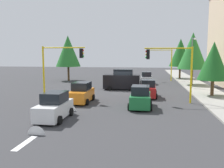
{
  "coord_description": "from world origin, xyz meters",
  "views": [
    {
      "loc": [
        29.58,
        3.39,
        4.65
      ],
      "look_at": [
        1.69,
        -0.86,
        1.2
      ],
      "focal_mm": 38.07,
      "sensor_mm": 36.0,
      "label": 1
    }
  ],
  "objects_px": {
    "traffic_signal_near_right": "(60,62)",
    "tree_roadside_near": "(214,61)",
    "tree_roadside_mid": "(193,51)",
    "tree_roadside_far": "(180,53)",
    "car_silver": "(147,78)",
    "traffic_signal_near_left": "(172,63)",
    "car_orange": "(81,93)",
    "street_lamp_curbside": "(192,57)",
    "car_green": "(140,98)",
    "car_white": "(54,107)",
    "delivery_van_black": "(122,80)",
    "traffic_signal_far_left": "(161,59)",
    "car_red": "(148,89)",
    "tree_opposite_side": "(68,51)"
  },
  "relations": [
    {
      "from": "car_green",
      "to": "delivery_van_black",
      "type": "bearing_deg",
      "value": -165.17
    },
    {
      "from": "delivery_van_black",
      "to": "car_orange",
      "type": "xyz_separation_m",
      "value": [
        9.12,
        -3.03,
        -0.38
      ]
    },
    {
      "from": "traffic_signal_near_right",
      "to": "tree_roadside_near",
      "type": "bearing_deg",
      "value": 103.89
    },
    {
      "from": "traffic_signal_near_left",
      "to": "car_green",
      "type": "bearing_deg",
      "value": -46.74
    },
    {
      "from": "delivery_van_black",
      "to": "car_green",
      "type": "distance_m",
      "value": 11.1
    },
    {
      "from": "car_red",
      "to": "car_green",
      "type": "height_order",
      "value": "same"
    },
    {
      "from": "delivery_van_black",
      "to": "car_silver",
      "type": "xyz_separation_m",
      "value": [
        -7.2,
        3.24,
        -0.38
      ]
    },
    {
      "from": "tree_roadside_far",
      "to": "car_green",
      "type": "distance_m",
      "value": 27.88
    },
    {
      "from": "traffic_signal_near_right",
      "to": "tree_roadside_mid",
      "type": "bearing_deg",
      "value": 131.76
    },
    {
      "from": "traffic_signal_far_left",
      "to": "traffic_signal_near_right",
      "type": "distance_m",
      "value": 23.01
    },
    {
      "from": "traffic_signal_near_right",
      "to": "car_green",
      "type": "height_order",
      "value": "traffic_signal_near_right"
    },
    {
      "from": "tree_roadside_mid",
      "to": "car_orange",
      "type": "distance_m",
      "value": 20.48
    },
    {
      "from": "traffic_signal_far_left",
      "to": "delivery_van_black",
      "type": "relative_size",
      "value": 1.19
    },
    {
      "from": "traffic_signal_near_right",
      "to": "car_white",
      "type": "bearing_deg",
      "value": 17.56
    },
    {
      "from": "street_lamp_curbside",
      "to": "car_white",
      "type": "relative_size",
      "value": 1.78
    },
    {
      "from": "tree_opposite_side",
      "to": "tree_roadside_mid",
      "type": "bearing_deg",
      "value": 79.22
    },
    {
      "from": "car_orange",
      "to": "car_green",
      "type": "xyz_separation_m",
      "value": [
        1.61,
        5.87,
        -0.0
      ]
    },
    {
      "from": "street_lamp_curbside",
      "to": "tree_roadside_mid",
      "type": "xyz_separation_m",
      "value": [
        -4.39,
        0.8,
        0.93
      ]
    },
    {
      "from": "car_red",
      "to": "car_orange",
      "type": "relative_size",
      "value": 0.92
    },
    {
      "from": "tree_roadside_mid",
      "to": "car_orange",
      "type": "height_order",
      "value": "tree_roadside_mid"
    },
    {
      "from": "tree_roadside_mid",
      "to": "car_white",
      "type": "distance_m",
      "value": 25.66
    },
    {
      "from": "car_green",
      "to": "car_white",
      "type": "bearing_deg",
      "value": -51.78
    },
    {
      "from": "tree_roadside_near",
      "to": "tree_roadside_mid",
      "type": "bearing_deg",
      "value": -177.14
    },
    {
      "from": "tree_roadside_near",
      "to": "delivery_van_black",
      "type": "bearing_deg",
      "value": -110.71
    },
    {
      "from": "tree_roadside_far",
      "to": "car_silver",
      "type": "relative_size",
      "value": 1.87
    },
    {
      "from": "car_orange",
      "to": "traffic_signal_near_left",
      "type": "bearing_deg",
      "value": 97.26
    },
    {
      "from": "traffic_signal_far_left",
      "to": "car_orange",
      "type": "bearing_deg",
      "value": -22.64
    },
    {
      "from": "car_silver",
      "to": "car_green",
      "type": "xyz_separation_m",
      "value": [
        17.93,
        -0.4,
        -0.0
      ]
    },
    {
      "from": "tree_roadside_near",
      "to": "tree_opposite_side",
      "type": "relative_size",
      "value": 0.75
    },
    {
      "from": "tree_roadside_mid",
      "to": "delivery_van_black",
      "type": "xyz_separation_m",
      "value": [
        6.0,
        -10.08,
        -3.99
      ]
    },
    {
      "from": "car_silver",
      "to": "car_orange",
      "type": "distance_m",
      "value": 17.48
    },
    {
      "from": "car_silver",
      "to": "traffic_signal_near_right",
      "type": "bearing_deg",
      "value": -30.19
    },
    {
      "from": "car_red",
      "to": "delivery_van_black",
      "type": "bearing_deg",
      "value": -146.4
    },
    {
      "from": "traffic_signal_far_left",
      "to": "delivery_van_black",
      "type": "xyz_separation_m",
      "value": [
        12.0,
        -5.78,
        -2.74
      ]
    },
    {
      "from": "tree_roadside_far",
      "to": "traffic_signal_near_left",
      "type": "bearing_deg",
      "value": -9.09
    },
    {
      "from": "traffic_signal_near_right",
      "to": "tree_roadside_far",
      "type": "height_order",
      "value": "tree_roadside_far"
    },
    {
      "from": "car_silver",
      "to": "car_white",
      "type": "distance_m",
      "value": 23.61
    },
    {
      "from": "traffic_signal_far_left",
      "to": "street_lamp_curbside",
      "type": "distance_m",
      "value": 10.97
    },
    {
      "from": "street_lamp_curbside",
      "to": "car_red",
      "type": "height_order",
      "value": "street_lamp_curbside"
    },
    {
      "from": "tree_roadside_near",
      "to": "car_red",
      "type": "xyz_separation_m",
      "value": [
        1.28,
        -7.07,
        -3.1
      ]
    },
    {
      "from": "car_silver",
      "to": "delivery_van_black",
      "type": "bearing_deg",
      "value": -24.25
    },
    {
      "from": "delivery_van_black",
      "to": "traffic_signal_near_right",
      "type": "bearing_deg",
      "value": -34.99
    },
    {
      "from": "tree_opposite_side",
      "to": "car_white",
      "type": "height_order",
      "value": "tree_opposite_side"
    },
    {
      "from": "traffic_signal_near_right",
      "to": "traffic_signal_near_left",
      "type": "relative_size",
      "value": 1.02
    },
    {
      "from": "car_orange",
      "to": "car_white",
      "type": "height_order",
      "value": "same"
    },
    {
      "from": "tree_roadside_far",
      "to": "car_silver",
      "type": "height_order",
      "value": "tree_roadside_far"
    },
    {
      "from": "tree_roadside_near",
      "to": "tree_roadside_mid",
      "type": "distance_m",
      "value": 10.09
    },
    {
      "from": "car_white",
      "to": "car_red",
      "type": "bearing_deg",
      "value": 146.66
    },
    {
      "from": "traffic_signal_near_left",
      "to": "tree_roadside_mid",
      "type": "xyz_separation_m",
      "value": [
        -14.0,
        4.34,
        1.41
      ]
    },
    {
      "from": "street_lamp_curbside",
      "to": "car_white",
      "type": "height_order",
      "value": "street_lamp_curbside"
    }
  ]
}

